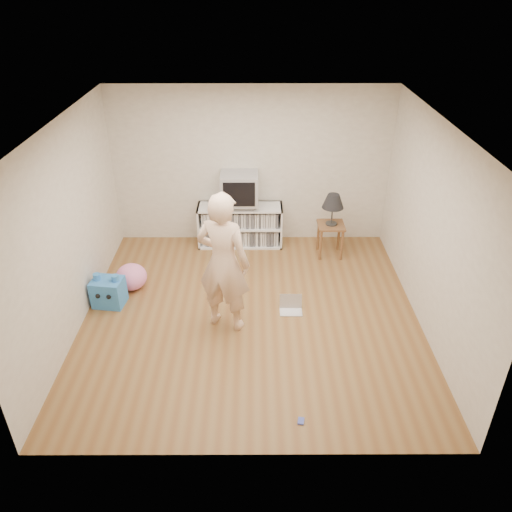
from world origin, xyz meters
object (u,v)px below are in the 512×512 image
object	(u,v)px
person	(223,263)
plush_pink	(131,277)
table_lamp	(333,202)
media_unit	(240,225)
crt_tv	(239,188)
dvd_deck	(240,204)
laptop	(291,307)
plush_blue	(108,292)
side_table	(331,232)

from	to	relation	value
person	plush_pink	xyz separation A→B (m)	(-1.42, 0.86, -0.75)
person	table_lamp	bearing A→B (deg)	-110.99
media_unit	table_lamp	xyz separation A→B (m)	(1.47, -0.39, 0.59)
crt_tv	table_lamp	distance (m)	1.51
dvd_deck	person	size ratio (longest dim) A/B	0.24
dvd_deck	person	xyz separation A→B (m)	(-0.14, -2.21, 0.21)
laptop	plush_blue	distance (m)	2.54
person	plush_blue	bearing A→B (deg)	4.59
laptop	plush_pink	world-z (taller)	plush_pink
crt_tv	table_lamp	xyz separation A→B (m)	(1.47, -0.37, -0.08)
side_table	plush_pink	world-z (taller)	side_table
media_unit	plush_pink	world-z (taller)	media_unit
media_unit	crt_tv	world-z (taller)	crt_tv
table_lamp	plush_pink	world-z (taller)	table_lamp
media_unit	dvd_deck	distance (m)	0.39
media_unit	table_lamp	bearing A→B (deg)	-14.74
person	plush_pink	bearing A→B (deg)	-11.18
plush_blue	crt_tv	bearing A→B (deg)	52.05
table_lamp	plush_blue	distance (m)	3.62
plush_pink	dvd_deck	bearing A→B (deg)	40.96
media_unit	dvd_deck	world-z (taller)	dvd_deck
media_unit	plush_pink	distance (m)	2.08
table_lamp	side_table	bearing A→B (deg)	0.00
crt_tv	side_table	size ratio (longest dim) A/B	1.09
table_lamp	plush_blue	world-z (taller)	table_lamp
media_unit	laptop	xyz separation A→B (m)	(0.74, -1.93, -0.29)
table_lamp	laptop	bearing A→B (deg)	-115.20
side_table	table_lamp	xyz separation A→B (m)	(-0.00, 0.00, 0.53)
media_unit	crt_tv	size ratio (longest dim) A/B	2.33
plush_pink	crt_tv	bearing A→B (deg)	40.89
crt_tv	table_lamp	size ratio (longest dim) A/B	1.17
dvd_deck	plush_pink	bearing A→B (deg)	-139.04
media_unit	person	distance (m)	2.31
plush_blue	table_lamp	bearing A→B (deg)	30.71
media_unit	table_lamp	world-z (taller)	table_lamp
crt_tv	person	distance (m)	2.22
crt_tv	laptop	world-z (taller)	crt_tv
person	plush_blue	xyz separation A→B (m)	(-1.65, 0.46, -0.74)
crt_tv	plush_blue	distance (m)	2.64
side_table	crt_tv	bearing A→B (deg)	165.96
side_table	plush_pink	xyz separation A→B (m)	(-3.03, -0.98, -0.22)
person	laptop	bearing A→B (deg)	-140.99
side_table	table_lamp	bearing A→B (deg)	180.00
crt_tv	laptop	distance (m)	2.26
dvd_deck	crt_tv	size ratio (longest dim) A/B	0.75
plush_pink	plush_blue	bearing A→B (deg)	-119.81
person	plush_pink	world-z (taller)	person
dvd_deck	laptop	distance (m)	2.16
table_lamp	person	bearing A→B (deg)	-131.12
crt_tv	side_table	world-z (taller)	crt_tv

